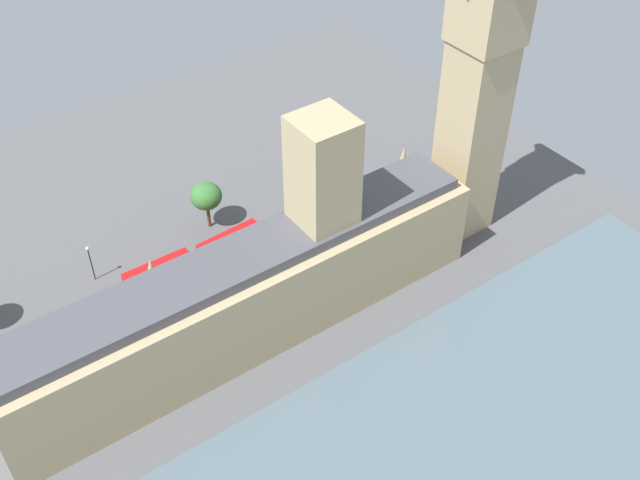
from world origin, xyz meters
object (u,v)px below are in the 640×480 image
clock_tower (483,55)px  double_decker_bus_near_tower (159,275)px  street_lamp_leading (90,257)px  pedestrian_far_end (272,271)px  car_silver_corner (302,218)px  double_decker_bus_under_trees (230,245)px  parliament_building (256,286)px  pedestrian_midblock (172,319)px  plane_tree_by_river_gate (206,196)px  car_black_trailing (79,328)px  car_blue_kerbside (334,207)px

clock_tower → double_decker_bus_near_tower: bearing=72.9°
double_decker_bus_near_tower → street_lamp_leading: size_ratio=1.61×
double_decker_bus_near_tower → pedestrian_far_end: double_decker_bus_near_tower is taller
car_silver_corner → double_decker_bus_under_trees: (-0.95, 14.14, 1.75)m
car_silver_corner → street_lamp_leading: 34.53m
parliament_building → pedestrian_midblock: bearing=49.6°
double_decker_bus_near_tower → street_lamp_leading: street_lamp_leading is taller
parliament_building → plane_tree_by_river_gate: 24.93m
car_black_trailing → double_decker_bus_near_tower: bearing=-88.3°
pedestrian_far_end → plane_tree_by_river_gate: (15.99, 2.05, 5.41)m
car_black_trailing → pedestrian_midblock: car_black_trailing is taller
double_decker_bus_near_tower → car_black_trailing: 13.66m
parliament_building → car_silver_corner: bearing=-48.8°
car_black_trailing → street_lamp_leading: (8.98, -6.10, 3.67)m
car_silver_corner → pedestrian_midblock: 29.27m
double_decker_bus_near_tower → car_blue_kerbside: bearing=-89.7°
double_decker_bus_near_tower → clock_tower: bearing=-106.4°
pedestrian_far_end → plane_tree_by_river_gate: size_ratio=0.20×
car_black_trailing → pedestrian_far_end: (-6.08, -28.74, -0.12)m
car_silver_corner → double_decker_bus_near_tower: double_decker_bus_near_tower is taller
car_black_trailing → plane_tree_by_river_gate: plane_tree_by_river_gate is taller
double_decker_bus_under_trees → plane_tree_by_river_gate: 9.68m
double_decker_bus_near_tower → plane_tree_by_river_gate: plane_tree_by_river_gate is taller
double_decker_bus_under_trees → clock_tower: bearing=-114.9°
double_decker_bus_under_trees → pedestrian_midblock: size_ratio=6.82×
parliament_building → clock_tower: clock_tower is taller
car_blue_kerbside → street_lamp_leading: street_lamp_leading is taller
car_blue_kerbside → pedestrian_far_end: bearing=-68.7°
clock_tower → car_silver_corner: clock_tower is taller
double_decker_bus_under_trees → car_black_trailing: bearing=89.3°
clock_tower → car_blue_kerbside: (14.34, 15.09, -29.72)m
car_blue_kerbside → car_black_trailing: 45.74m
plane_tree_by_river_gate → street_lamp_leading: plane_tree_by_river_gate is taller
double_decker_bus_near_tower → street_lamp_leading: (7.65, 7.38, 1.92)m
parliament_building → plane_tree_by_river_gate: parliament_building is taller
pedestrian_midblock → street_lamp_leading: street_lamp_leading is taller
parliament_building → double_decker_bus_under_trees: bearing=-16.0°
clock_tower → pedestrian_far_end: 44.40m
clock_tower → double_decker_bus_under_trees: clock_tower is taller
plane_tree_by_river_gate → street_lamp_leading: 20.67m
clock_tower → car_silver_corner: size_ratio=13.60×
car_silver_corner → street_lamp_leading: street_lamp_leading is taller
parliament_building → car_blue_kerbside: size_ratio=15.38×
pedestrian_far_end → plane_tree_by_river_gate: 17.01m
car_blue_kerbside → double_decker_bus_near_tower: size_ratio=0.44×
double_decker_bus_under_trees → double_decker_bus_near_tower: size_ratio=1.01×
clock_tower → plane_tree_by_river_gate: (23.17, 34.13, -24.43)m
street_lamp_leading → plane_tree_by_river_gate: bearing=-87.4°
car_black_trailing → pedestrian_far_end: size_ratio=2.70×
car_black_trailing → double_decker_bus_under_trees: bearing=-91.8°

